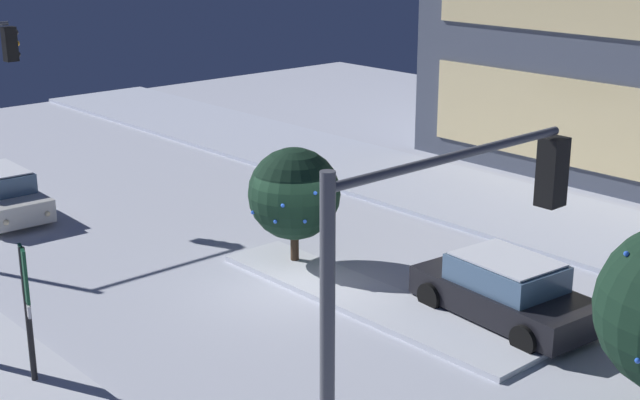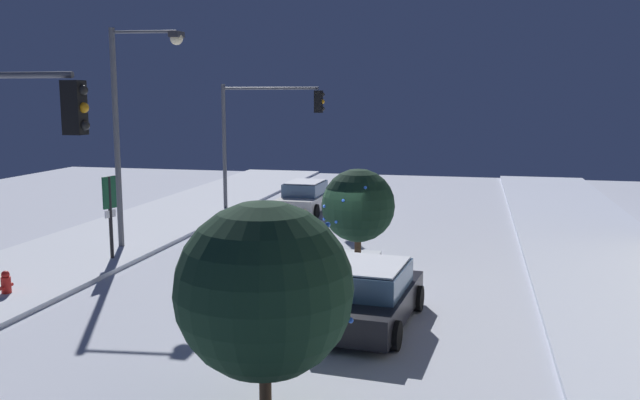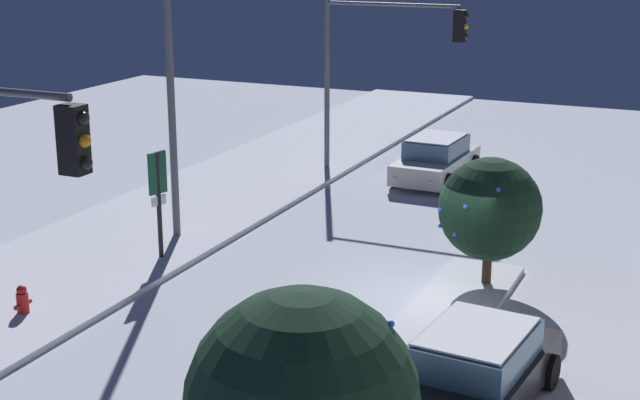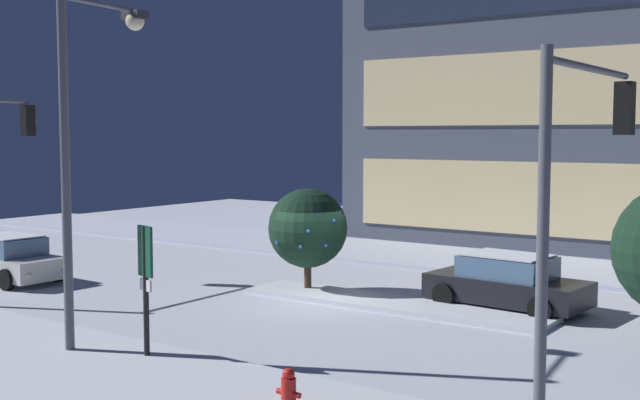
{
  "view_description": "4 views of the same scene",
  "coord_description": "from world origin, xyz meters",
  "px_view_note": "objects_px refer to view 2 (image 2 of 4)",
  "views": [
    {
      "loc": [
        16.25,
        -13.52,
        8.66
      ],
      "look_at": [
        1.56,
        -0.36,
        2.58
      ],
      "focal_mm": 51.22,
      "sensor_mm": 36.0,
      "label": 1
    },
    {
      "loc": [
        20.32,
        4.5,
        5.45
      ],
      "look_at": [
        0.01,
        -0.18,
        2.21
      ],
      "focal_mm": 37.68,
      "sensor_mm": 36.0,
      "label": 2
    },
    {
      "loc": [
        19.56,
        5.75,
        8.06
      ],
      "look_at": [
        2.73,
        -1.79,
        2.77
      ],
      "focal_mm": 52.6,
      "sensor_mm": 36.0,
      "label": 3
    },
    {
      "loc": [
        13.18,
        -18.51,
        4.75
      ],
      "look_at": [
        0.76,
        -0.74,
        2.97
      ],
      "focal_mm": 45.19,
      "sensor_mm": 36.0,
      "label": 4
    }
  ],
  "objects_px": {
    "street_lamp_arched": "(134,108)",
    "parking_info_sign": "(110,208)",
    "decorated_tree_left_of_median": "(264,290)",
    "fire_hydrant": "(6,285)",
    "car_far": "(369,296)",
    "traffic_light_corner_near_left": "(264,123)",
    "decorated_tree_median": "(358,205)",
    "car_near": "(305,198)"
  },
  "relations": [
    {
      "from": "car_far",
      "to": "parking_info_sign",
      "type": "bearing_deg",
      "value": 70.86
    },
    {
      "from": "street_lamp_arched",
      "to": "car_near",
      "type": "bearing_deg",
      "value": 59.97
    },
    {
      "from": "street_lamp_arched",
      "to": "parking_info_sign",
      "type": "height_order",
      "value": "street_lamp_arched"
    },
    {
      "from": "traffic_light_corner_near_left",
      "to": "decorated_tree_left_of_median",
      "type": "distance_m",
      "value": 20.24
    },
    {
      "from": "car_far",
      "to": "street_lamp_arched",
      "type": "relative_size",
      "value": 0.58
    },
    {
      "from": "car_near",
      "to": "traffic_light_corner_near_left",
      "type": "height_order",
      "value": "traffic_light_corner_near_left"
    },
    {
      "from": "traffic_light_corner_near_left",
      "to": "fire_hydrant",
      "type": "relative_size",
      "value": 7.85
    },
    {
      "from": "traffic_light_corner_near_left",
      "to": "decorated_tree_left_of_median",
      "type": "relative_size",
      "value": 1.63
    },
    {
      "from": "parking_info_sign",
      "to": "traffic_light_corner_near_left",
      "type": "bearing_deg",
      "value": 94.42
    },
    {
      "from": "car_near",
      "to": "decorated_tree_median",
      "type": "bearing_deg",
      "value": 26.22
    },
    {
      "from": "car_far",
      "to": "decorated_tree_left_of_median",
      "type": "bearing_deg",
      "value": 171.56
    },
    {
      "from": "decorated_tree_left_of_median",
      "to": "fire_hydrant",
      "type": "bearing_deg",
      "value": -117.3
    },
    {
      "from": "traffic_light_corner_near_left",
      "to": "decorated_tree_median",
      "type": "xyz_separation_m",
      "value": [
        8.77,
        5.96,
        -2.28
      ]
    },
    {
      "from": "car_near",
      "to": "car_far",
      "type": "bearing_deg",
      "value": 21.79
    },
    {
      "from": "parking_info_sign",
      "to": "decorated_tree_left_of_median",
      "type": "distance_m",
      "value": 11.98
    },
    {
      "from": "car_far",
      "to": "street_lamp_arched",
      "type": "xyz_separation_m",
      "value": [
        -5.97,
        -9.18,
        4.32
      ]
    },
    {
      "from": "fire_hydrant",
      "to": "traffic_light_corner_near_left",
      "type": "bearing_deg",
      "value": 169.44
    },
    {
      "from": "street_lamp_arched",
      "to": "parking_info_sign",
      "type": "distance_m",
      "value": 3.66
    },
    {
      "from": "car_far",
      "to": "decorated_tree_left_of_median",
      "type": "height_order",
      "value": "decorated_tree_left_of_median"
    },
    {
      "from": "street_lamp_arched",
      "to": "decorated_tree_median",
      "type": "distance_m",
      "value": 8.5
    },
    {
      "from": "car_far",
      "to": "decorated_tree_left_of_median",
      "type": "xyz_separation_m",
      "value": [
        4.63,
        -1.13,
        1.4
      ]
    },
    {
      "from": "street_lamp_arched",
      "to": "decorated_tree_left_of_median",
      "type": "xyz_separation_m",
      "value": [
        10.6,
        8.05,
        -2.91
      ]
    },
    {
      "from": "car_far",
      "to": "traffic_light_corner_near_left",
      "type": "xyz_separation_m",
      "value": [
        -14.56,
        -7.22,
        3.51
      ]
    },
    {
      "from": "traffic_light_corner_near_left",
      "to": "fire_hydrant",
      "type": "height_order",
      "value": "traffic_light_corner_near_left"
    },
    {
      "from": "car_near",
      "to": "car_far",
      "type": "height_order",
      "value": "same"
    },
    {
      "from": "fire_hydrant",
      "to": "car_far",
      "type": "bearing_deg",
      "value": 90.42
    },
    {
      "from": "car_near",
      "to": "decorated_tree_left_of_median",
      "type": "height_order",
      "value": "decorated_tree_left_of_median"
    },
    {
      "from": "decorated_tree_median",
      "to": "car_far",
      "type": "bearing_deg",
      "value": 12.33
    },
    {
      "from": "traffic_light_corner_near_left",
      "to": "decorated_tree_median",
      "type": "distance_m",
      "value": 10.84
    },
    {
      "from": "car_near",
      "to": "decorated_tree_left_of_median",
      "type": "xyz_separation_m",
      "value": [
        19.49,
        4.22,
        1.41
      ]
    },
    {
      "from": "fire_hydrant",
      "to": "decorated_tree_median",
      "type": "height_order",
      "value": "decorated_tree_median"
    },
    {
      "from": "car_far",
      "to": "traffic_light_corner_near_left",
      "type": "relative_size",
      "value": 0.75
    },
    {
      "from": "traffic_light_corner_near_left",
      "to": "car_near",
      "type": "bearing_deg",
      "value": 9.3
    },
    {
      "from": "street_lamp_arched",
      "to": "parking_info_sign",
      "type": "xyz_separation_m",
      "value": [
        1.78,
        -0.05,
        -3.2
      ]
    },
    {
      "from": "street_lamp_arched",
      "to": "fire_hydrant",
      "type": "xyz_separation_m",
      "value": [
        6.05,
        -0.77,
        -4.66
      ]
    },
    {
      "from": "street_lamp_arched",
      "to": "decorated_tree_left_of_median",
      "type": "bearing_deg",
      "value": -59.51
    },
    {
      "from": "street_lamp_arched",
      "to": "fire_hydrant",
      "type": "distance_m",
      "value": 7.67
    },
    {
      "from": "fire_hydrant",
      "to": "parking_info_sign",
      "type": "xyz_separation_m",
      "value": [
        -4.26,
        0.72,
        1.46
      ]
    },
    {
      "from": "car_far",
      "to": "fire_hydrant",
      "type": "bearing_deg",
      "value": 95.69
    },
    {
      "from": "fire_hydrant",
      "to": "decorated_tree_median",
      "type": "relative_size",
      "value": 0.24
    },
    {
      "from": "decorated_tree_median",
      "to": "parking_info_sign",
      "type": "bearing_deg",
      "value": -78.64
    },
    {
      "from": "fire_hydrant",
      "to": "decorated_tree_left_of_median",
      "type": "bearing_deg",
      "value": 62.7
    }
  ]
}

